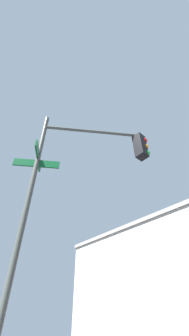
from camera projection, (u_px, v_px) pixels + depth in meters
traffic_signal_near at (85, 171)px, 4.97m from camera, size 2.14×2.94×6.35m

